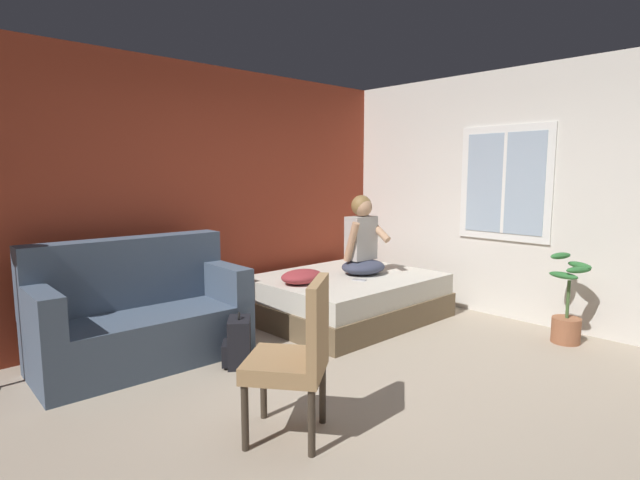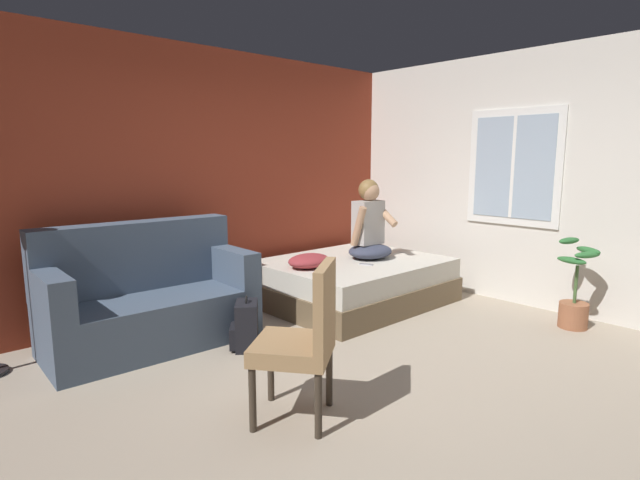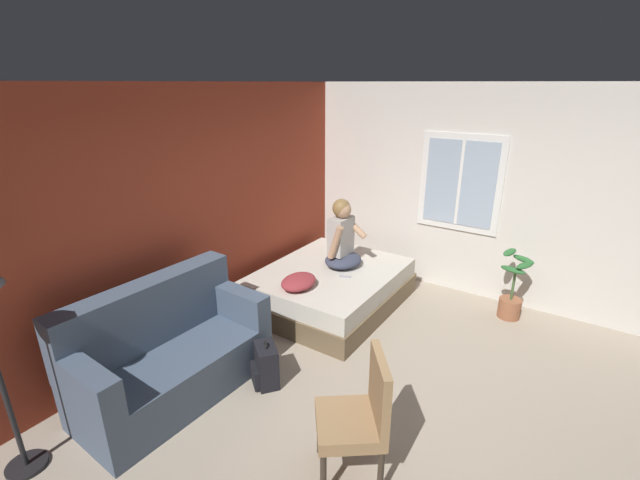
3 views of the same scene
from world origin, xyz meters
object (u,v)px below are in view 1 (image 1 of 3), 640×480
at_px(backpack, 238,343).
at_px(cell_phone, 359,280).
at_px(throw_pillow, 302,276).
at_px(potted_plant, 567,312).
at_px(couch, 140,316).
at_px(side_chair, 297,353).
at_px(bed, 347,297).
at_px(person_seated, 362,242).

xyz_separation_m(backpack, cell_phone, (1.56, 0.06, 0.29)).
bearing_deg(backpack, cell_phone, 2.06).
height_order(throw_pillow, potted_plant, potted_plant).
distance_m(couch, side_chair, 1.88).
distance_m(couch, throw_pillow, 1.62).
height_order(bed, side_chair, side_chair).
bearing_deg(cell_phone, side_chair, 10.52).
distance_m(bed, side_chair, 2.56).
xyz_separation_m(bed, side_chair, (-2.04, -1.53, 0.30)).
bearing_deg(cell_phone, bed, -130.93).
distance_m(side_chair, throw_pillow, 2.12).
xyz_separation_m(couch, potted_plant, (3.12, -2.33, -0.09)).
relative_size(bed, backpack, 4.19).
bearing_deg(cell_phone, couch, -38.43).
bearing_deg(person_seated, throw_pillow, 173.46).
xyz_separation_m(bed, backpack, (-1.65, -0.32, -0.04)).
bearing_deg(person_seated, backpack, -171.50).
relative_size(person_seated, backpack, 1.91).
height_order(backpack, potted_plant, potted_plant).
bearing_deg(side_chair, couch, 94.84).
relative_size(side_chair, backpack, 2.14).
relative_size(bed, throw_pillow, 3.99).
relative_size(couch, cell_phone, 12.02).
bearing_deg(bed, backpack, -168.98).
relative_size(throw_pillow, potted_plant, 0.56).
distance_m(couch, person_seated, 2.46).
relative_size(bed, person_seated, 2.19).
height_order(person_seated, backpack, person_seated).
xyz_separation_m(backpack, potted_plant, (2.57, -1.66, 0.11)).
xyz_separation_m(throw_pillow, cell_phone, (0.52, -0.31, -0.07)).
height_order(person_seated, throw_pillow, person_seated).
bearing_deg(couch, bed, -8.81).
distance_m(bed, cell_phone, 0.37).
relative_size(person_seated, cell_phone, 6.08).
xyz_separation_m(couch, person_seated, (2.39, -0.39, 0.44)).
distance_m(couch, cell_phone, 2.19).
relative_size(backpack, potted_plant, 0.54).
relative_size(backpack, throw_pillow, 0.95).
distance_m(backpack, throw_pillow, 1.16).
xyz_separation_m(cell_phone, potted_plant, (1.01, -1.72, -0.18)).
relative_size(side_chair, cell_phone, 6.81).
bearing_deg(potted_plant, backpack, 147.09).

